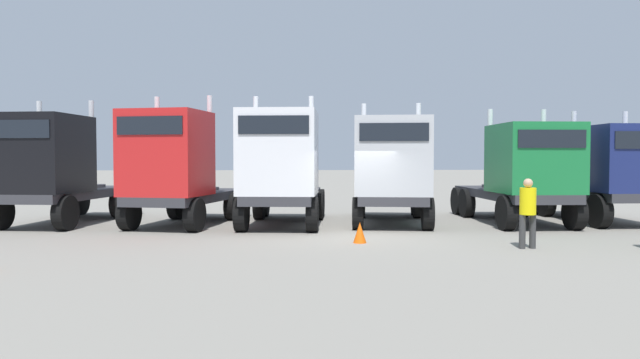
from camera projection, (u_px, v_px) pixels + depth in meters
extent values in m
plane|color=gray|center=(356.00, 234.00, 16.98)|extent=(200.00, 200.00, 0.00)
cube|color=#333338|center=(72.00, 194.00, 20.17)|extent=(3.20, 6.41, 0.30)
cube|color=black|center=(42.00, 154.00, 18.35)|extent=(2.80, 2.95, 2.51)
cube|color=black|center=(16.00, 129.00, 17.02)|extent=(2.08, 0.39, 0.55)
cylinder|color=silver|center=(92.00, 145.00, 19.69)|extent=(0.21, 0.21, 3.11)
cylinder|color=silver|center=(40.00, 146.00, 19.86)|extent=(0.21, 0.21, 3.11)
cylinder|color=#333338|center=(90.00, 186.00, 21.50)|extent=(1.27, 1.27, 0.12)
cylinder|color=black|center=(65.00, 213.00, 17.73)|extent=(0.53, 1.16, 1.12)
cylinder|color=black|center=(120.00, 204.00, 21.54)|extent=(0.53, 1.16, 1.12)
cylinder|color=black|center=(65.00, 203.00, 21.74)|extent=(0.53, 1.16, 1.12)
cylinder|color=black|center=(132.00, 201.00, 22.63)|extent=(0.53, 1.16, 1.12)
cylinder|color=black|center=(79.00, 201.00, 22.83)|extent=(0.53, 1.16, 1.12)
cube|color=#333338|center=(190.00, 197.00, 19.75)|extent=(3.62, 6.14, 0.30)
cube|color=red|center=(167.00, 153.00, 17.95)|extent=(2.89, 2.77, 2.68)
cube|color=black|center=(149.00, 125.00, 16.82)|extent=(2.04, 0.58, 0.55)
cylinder|color=silver|center=(210.00, 145.00, 19.01)|extent=(0.22, 0.22, 3.28)
cylinder|color=silver|center=(157.00, 145.00, 19.36)|extent=(0.22, 0.22, 3.28)
cylinder|color=#333338|center=(204.00, 189.00, 20.99)|extent=(1.35, 1.35, 0.12)
cylinder|color=black|center=(195.00, 215.00, 17.42)|extent=(0.61, 1.10, 1.04)
cylinder|color=black|center=(129.00, 214.00, 17.82)|extent=(0.61, 1.10, 1.04)
cylinder|color=black|center=(233.00, 206.00, 20.82)|extent=(0.61, 1.10, 1.04)
cylinder|color=black|center=(177.00, 205.00, 21.23)|extent=(0.61, 1.10, 1.04)
cylinder|color=black|center=(242.00, 204.00, 21.90)|extent=(0.61, 1.10, 1.04)
cylinder|color=black|center=(189.00, 203.00, 22.31)|extent=(0.61, 1.10, 1.04)
cube|color=#333338|center=(285.00, 196.00, 19.67)|extent=(2.91, 6.09, 0.30)
cube|color=white|center=(279.00, 153.00, 17.92)|extent=(2.69, 2.73, 2.65)
cube|color=black|center=(273.00, 125.00, 16.64)|extent=(2.09, 0.30, 0.55)
cylinder|color=silver|center=(311.00, 144.00, 19.23)|extent=(0.20, 0.20, 3.25)
cylinder|color=silver|center=(256.00, 144.00, 19.33)|extent=(0.20, 0.20, 3.25)
cylinder|color=#333338|center=(289.00, 188.00, 20.95)|extent=(1.23, 1.23, 0.12)
cylinder|color=black|center=(312.00, 215.00, 17.41)|extent=(0.48, 1.12, 1.08)
cylinder|color=black|center=(241.00, 214.00, 17.51)|extent=(0.48, 1.12, 1.08)
cylinder|color=black|center=(318.00, 205.00, 20.96)|extent=(0.48, 1.12, 1.08)
cylinder|color=black|center=(259.00, 205.00, 21.07)|extent=(0.48, 1.12, 1.08)
cylinder|color=black|center=(320.00, 203.00, 22.06)|extent=(0.48, 1.12, 1.08)
cylinder|color=black|center=(264.00, 203.00, 22.16)|extent=(0.48, 1.12, 1.08)
cube|color=#333338|center=(390.00, 196.00, 20.25)|extent=(3.17, 6.30, 0.30)
cube|color=#B7BABF|center=(392.00, 156.00, 18.45)|extent=(2.78, 2.86, 2.51)
cube|color=black|center=(394.00, 132.00, 17.16)|extent=(2.08, 0.39, 0.55)
cylinder|color=silver|center=(418.00, 148.00, 19.75)|extent=(0.21, 0.21, 3.11)
cylinder|color=silver|center=(364.00, 148.00, 19.92)|extent=(0.21, 0.21, 3.11)
cylinder|color=#333338|center=(389.00, 188.00, 21.56)|extent=(1.27, 1.27, 0.12)
cylinder|color=black|center=(428.00, 214.00, 17.87)|extent=(0.52, 1.08, 1.04)
cylinder|color=black|center=(358.00, 213.00, 18.07)|extent=(0.52, 1.08, 1.04)
cylinder|color=black|center=(418.00, 205.00, 21.57)|extent=(0.52, 1.08, 1.04)
cylinder|color=black|center=(360.00, 204.00, 21.77)|extent=(0.52, 1.08, 1.04)
cylinder|color=black|center=(416.00, 202.00, 22.67)|extent=(0.52, 1.08, 1.04)
cylinder|color=black|center=(361.00, 202.00, 22.86)|extent=(0.52, 1.08, 1.04)
cube|color=#333338|center=(511.00, 194.00, 20.32)|extent=(2.38, 6.42, 0.30)
cube|color=#197238|center=(534.00, 158.00, 18.36)|extent=(2.47, 2.60, 2.23)
cube|color=black|center=(552.00, 139.00, 17.05)|extent=(2.10, 0.10, 0.55)
cylinder|color=silver|center=(543.00, 150.00, 19.81)|extent=(0.19, 0.19, 2.83)
cylinder|color=silver|center=(490.00, 150.00, 19.72)|extent=(0.19, 0.19, 2.83)
cylinder|color=#333338|center=(497.00, 186.00, 21.71)|extent=(1.13, 1.13, 0.12)
cylinder|color=black|center=(575.00, 213.00, 17.91)|extent=(0.38, 1.11, 1.11)
cylinder|color=black|center=(506.00, 213.00, 17.80)|extent=(0.38, 1.11, 1.11)
cylinder|color=black|center=(523.00, 203.00, 21.96)|extent=(0.38, 1.11, 1.11)
cylinder|color=black|center=(467.00, 203.00, 21.86)|extent=(0.38, 1.11, 1.11)
cylinder|color=black|center=(512.00, 201.00, 23.06)|extent=(0.38, 1.11, 1.11)
cylinder|color=black|center=(458.00, 201.00, 22.95)|extent=(0.38, 1.11, 1.11)
cube|color=#333338|center=(593.00, 193.00, 20.76)|extent=(2.32, 6.16, 0.30)
cube|color=navy|center=(622.00, 159.00, 18.96)|extent=(2.45, 2.63, 2.21)
cylinder|color=silver|center=(624.00, 150.00, 20.44)|extent=(0.18, 0.18, 2.81)
cylinder|color=silver|center=(573.00, 150.00, 20.33)|extent=(0.18, 0.18, 2.81)
cylinder|color=#333338|center=(575.00, 185.00, 22.10)|extent=(1.12, 1.12, 0.12)
cylinder|color=black|center=(599.00, 211.00, 18.36)|extent=(0.37, 1.12, 1.11)
cylinder|color=black|center=(600.00, 202.00, 22.30)|extent=(0.37, 1.12, 1.11)
cylinder|color=black|center=(546.00, 202.00, 22.18)|extent=(0.37, 1.12, 1.11)
cylinder|color=black|center=(586.00, 200.00, 23.40)|extent=(0.37, 1.12, 1.11)
cylinder|color=black|center=(534.00, 200.00, 23.27)|extent=(0.37, 1.12, 1.11)
cylinder|color=#333333|center=(533.00, 231.00, 14.24)|extent=(0.17, 0.17, 0.85)
cylinder|color=#333333|center=(522.00, 232.00, 14.19)|extent=(0.17, 0.17, 0.85)
cylinder|color=yellow|center=(528.00, 201.00, 14.19)|extent=(0.43, 0.43, 0.68)
sphere|color=tan|center=(528.00, 183.00, 14.17)|extent=(0.23, 0.23, 0.23)
cone|color=#F2590C|center=(360.00, 233.00, 15.18)|extent=(0.36, 0.36, 0.56)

